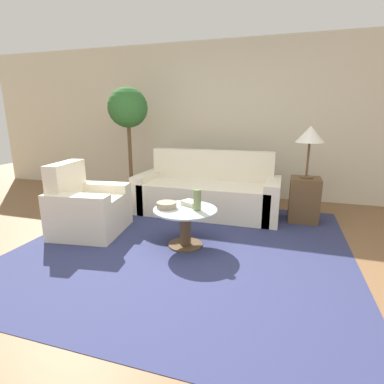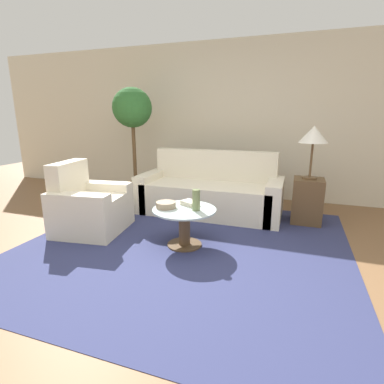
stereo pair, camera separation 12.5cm
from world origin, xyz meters
name	(u,v)px [view 1 (the left image)]	position (x,y,z in m)	size (l,w,h in m)	color
ground_plane	(176,279)	(0.00, 0.00, 0.00)	(14.00, 14.00, 0.00)	brown
wall_back	(235,121)	(0.00, 3.01, 1.30)	(10.00, 0.06, 2.60)	beige
rug	(185,245)	(-0.14, 0.68, 0.00)	(3.46, 3.32, 0.01)	navy
sofa_main	(208,193)	(-0.20, 1.92, 0.29)	(2.04, 0.81, 0.89)	beige
armchair	(86,210)	(-1.42, 0.72, 0.28)	(0.85, 0.91, 0.86)	beige
coffee_table	(185,222)	(-0.14, 0.68, 0.27)	(0.69, 0.69, 0.42)	brown
side_table	(304,200)	(1.14, 1.92, 0.30)	(0.38, 0.38, 0.60)	brown
table_lamp	(310,136)	(1.14, 1.92, 1.14)	(0.36, 0.36, 0.67)	brown
potted_plant	(128,119)	(-1.60, 2.21, 1.34)	(0.63, 0.63, 1.83)	#93704C
vase	(197,200)	(0.00, 0.68, 0.54)	(0.08, 0.08, 0.22)	#6B7A4C
bowl	(167,205)	(-0.34, 0.65, 0.46)	(0.21, 0.21, 0.07)	gray
book_stack	(190,203)	(-0.12, 0.83, 0.45)	(0.22, 0.20, 0.05)	beige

